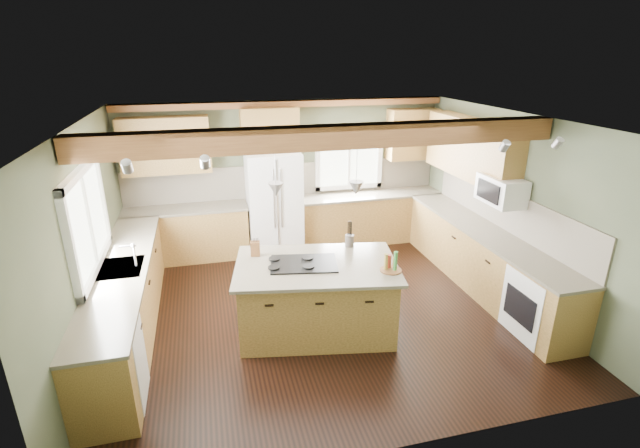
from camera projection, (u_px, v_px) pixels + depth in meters
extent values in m
plane|color=black|center=(321.00, 309.00, 6.45)|extent=(5.60, 5.60, 0.00)
plane|color=silver|center=(322.00, 120.00, 5.54)|extent=(5.60, 5.60, 0.00)
plane|color=#404933|center=(287.00, 175.00, 8.26)|extent=(5.60, 0.00, 5.60)
plane|color=#404933|center=(87.00, 242.00, 5.35)|extent=(0.00, 5.00, 5.00)
plane|color=#404933|center=(510.00, 205.00, 6.64)|extent=(0.00, 5.00, 5.00)
cube|color=#5B331A|center=(332.00, 137.00, 5.18)|extent=(5.55, 0.26, 0.26)
cube|color=#5B331A|center=(286.00, 104.00, 7.73)|extent=(5.55, 0.20, 0.10)
cube|color=brown|center=(287.00, 180.00, 8.28)|extent=(5.58, 0.03, 0.58)
cube|color=brown|center=(506.00, 210.00, 6.71)|extent=(0.03, 3.70, 0.58)
cube|color=brown|center=(188.00, 235.00, 7.88)|extent=(2.02, 0.60, 0.88)
cube|color=brown|center=(185.00, 209.00, 7.72)|extent=(2.06, 0.64, 0.04)
cube|color=brown|center=(369.00, 218.00, 8.64)|extent=(2.62, 0.60, 0.88)
cube|color=brown|center=(370.00, 195.00, 8.47)|extent=(2.66, 0.64, 0.04)
cube|color=brown|center=(126.00, 302.00, 5.77)|extent=(0.60, 3.70, 0.88)
cube|color=brown|center=(121.00, 269.00, 5.60)|extent=(0.64, 3.74, 0.04)
cube|color=brown|center=(482.00, 260.00, 6.92)|extent=(0.60, 3.70, 0.88)
cube|color=brown|center=(486.00, 232.00, 6.76)|extent=(0.64, 3.74, 0.04)
cube|color=brown|center=(165.00, 145.00, 7.42)|extent=(1.40, 0.35, 0.90)
cube|color=brown|center=(270.00, 129.00, 7.73)|extent=(0.96, 0.35, 0.70)
cube|color=brown|center=(471.00, 149.00, 7.19)|extent=(0.35, 2.20, 0.90)
cube|color=brown|center=(412.00, 134.00, 8.40)|extent=(0.90, 0.35, 0.90)
cube|color=white|center=(86.00, 220.00, 5.31)|extent=(0.04, 1.60, 1.05)
cube|color=white|center=(349.00, 158.00, 8.42)|extent=(1.10, 0.04, 1.00)
cube|color=#262628|center=(121.00, 268.00, 5.60)|extent=(0.50, 0.65, 0.03)
cylinder|color=#B2B2B7|center=(135.00, 256.00, 5.59)|extent=(0.02, 0.02, 0.28)
cube|color=white|center=(110.00, 368.00, 4.59)|extent=(0.60, 0.60, 0.84)
cube|color=white|center=(541.00, 304.00, 5.74)|extent=(0.60, 0.72, 0.84)
cube|color=white|center=(501.00, 190.00, 6.46)|extent=(0.40, 0.70, 0.38)
cone|color=#B2B2B7|center=(276.00, 190.00, 5.32)|extent=(0.18, 0.18, 0.16)
cone|color=#B2B2B7|center=(356.00, 188.00, 5.38)|extent=(0.18, 0.18, 0.16)
cube|color=white|center=(274.00, 204.00, 7.99)|extent=(0.90, 0.74, 1.80)
cube|color=brown|center=(317.00, 298.00, 5.85)|extent=(2.03, 1.45, 0.88)
cube|color=brown|center=(316.00, 265.00, 5.69)|extent=(2.18, 1.59, 0.04)
cube|color=black|center=(304.00, 264.00, 5.67)|extent=(0.89, 0.67, 0.02)
cube|color=brown|center=(255.00, 249.00, 5.89)|extent=(0.13, 0.11, 0.19)
cylinder|color=#453C37|center=(349.00, 241.00, 6.18)|extent=(0.13, 0.13, 0.16)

